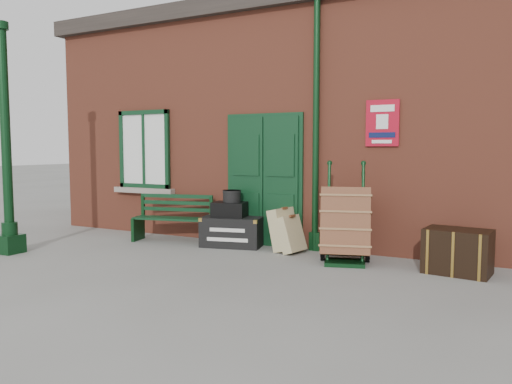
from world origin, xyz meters
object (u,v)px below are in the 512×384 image
Objects in this scene: bench at (173,217)px; dark_trunk at (458,251)px; houdini_trunk at (232,232)px; porter_trolley at (345,224)px.

bench is 4.78m from dark_trunk.
houdini_trunk is at bearing -8.44° from bench.
porter_trolley is (3.24, -0.19, 0.13)m from bench.
porter_trolley reaches higher than dark_trunk.
porter_trolley is at bearing -20.49° from houdini_trunk.
bench is at bearing 170.83° from houdini_trunk.
bench is 3.25m from porter_trolley.
dark_trunk is at bearing -15.42° from porter_trolley.
houdini_trunk is (1.17, 0.08, -0.18)m from bench.
dark_trunk is (3.61, -0.23, 0.05)m from houdini_trunk.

